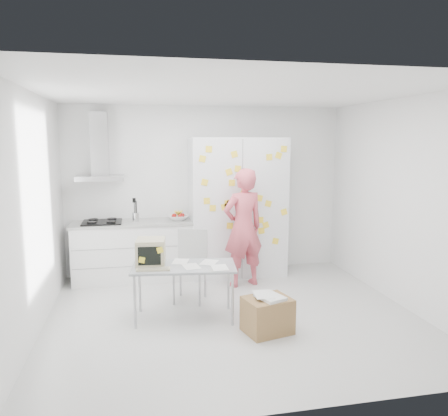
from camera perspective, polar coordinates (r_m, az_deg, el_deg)
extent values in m
cube|color=silver|center=(5.59, 1.15, -13.95)|extent=(4.50, 4.00, 0.02)
cube|color=white|center=(7.17, -2.33, 2.37)|extent=(4.50, 0.02, 2.70)
cube|color=white|center=(5.21, -23.70, -0.80)|extent=(0.02, 4.00, 2.70)
cube|color=white|center=(6.12, 22.22, 0.61)|extent=(0.02, 4.00, 2.70)
cube|color=white|center=(5.19, 1.24, 14.86)|extent=(4.50, 4.00, 0.02)
cube|color=white|center=(6.95, -11.74, -5.66)|extent=(1.80, 0.60, 0.88)
cube|color=gray|center=(6.62, -11.79, -5.13)|extent=(1.76, 0.01, 0.01)
cube|color=gray|center=(6.69, -11.71, -7.46)|extent=(1.76, 0.01, 0.01)
cube|color=#9E9E99|center=(6.85, -11.86, -1.93)|extent=(1.84, 0.63, 0.04)
cube|color=black|center=(6.86, -15.63, -1.83)|extent=(0.58, 0.50, 0.03)
cylinder|color=black|center=(6.75, -16.90, -1.80)|extent=(0.14, 0.14, 0.02)
cylinder|color=black|center=(6.73, -14.52, -1.73)|extent=(0.14, 0.14, 0.02)
cylinder|color=black|center=(6.99, -16.72, -1.44)|extent=(0.14, 0.14, 0.02)
cylinder|color=black|center=(6.96, -14.42, -1.38)|extent=(0.14, 0.14, 0.02)
cylinder|color=silver|center=(6.83, -11.47, -1.17)|extent=(0.10, 0.10, 0.14)
cylinder|color=black|center=(6.82, -11.62, -0.33)|extent=(0.01, 0.01, 0.30)
cylinder|color=black|center=(6.80, -11.34, -0.35)|extent=(0.01, 0.01, 0.30)
cylinder|color=black|center=(6.83, -11.45, -0.32)|extent=(0.01, 0.01, 0.30)
cube|color=black|center=(6.80, -11.66, 1.00)|extent=(0.05, 0.01, 0.07)
imported|color=white|center=(6.87, -6.03, -1.26)|extent=(0.31, 0.31, 0.08)
sphere|color=#B2140F|center=(6.87, -6.55, -1.03)|extent=(0.08, 0.08, 0.08)
sphere|color=#B2140F|center=(6.81, -5.74, -1.10)|extent=(0.08, 0.08, 0.08)
sphere|color=#B2140F|center=(6.91, -5.49, -0.97)|extent=(0.08, 0.08, 0.08)
cylinder|color=yellow|center=(6.87, -6.22, -0.65)|extent=(0.09, 0.17, 0.10)
cylinder|color=yellow|center=(6.87, -6.01, -0.64)|extent=(0.04, 0.17, 0.10)
cylinder|color=yellow|center=(6.88, -5.80, -0.64)|extent=(0.08, 0.17, 0.10)
cube|color=silver|center=(6.82, -15.84, 3.83)|extent=(0.70, 0.48, 0.07)
cube|color=silver|center=(6.92, -15.94, 8.04)|extent=(0.26, 0.24, 0.95)
cube|color=silver|center=(6.97, 1.77, 0.12)|extent=(1.50, 0.65, 2.20)
cube|color=slate|center=(6.65, 2.42, -0.30)|extent=(0.01, 0.01, 2.16)
cube|color=silver|center=(6.63, 1.94, -0.33)|extent=(0.02, 0.02, 0.30)
cube|color=silver|center=(6.66, 2.94, -0.30)|extent=(0.02, 0.02, 0.30)
cube|color=yellow|center=(6.69, 5.93, 6.63)|extent=(0.10, 0.00, 0.10)
cube|color=yellow|center=(6.73, 7.15, 6.83)|extent=(0.12, 0.00, 0.12)
cube|color=yellow|center=(6.85, 7.85, -0.52)|extent=(0.12, 0.00, 0.12)
cube|color=yellow|center=(6.58, 0.46, 0.59)|extent=(0.10, 0.00, 0.10)
cube|color=yellow|center=(6.62, 2.54, 1.87)|extent=(0.12, 0.00, 0.12)
cube|color=yellow|center=(6.79, 5.48, -2.23)|extent=(0.12, 0.00, 0.12)
cube|color=yellow|center=(6.65, 0.76, -2.33)|extent=(0.10, 0.00, 0.10)
cube|color=yellow|center=(6.54, 1.36, 7.04)|extent=(0.12, 0.00, 0.12)
cube|color=yellow|center=(6.73, 3.17, -2.72)|extent=(0.12, 0.00, 0.12)
cube|color=yellow|center=(6.75, 5.80, 0.57)|extent=(0.12, 0.00, 0.12)
cube|color=yellow|center=(6.75, 4.79, -1.57)|extent=(0.10, 0.00, 0.10)
cube|color=yellow|center=(6.54, 0.65, 4.73)|extent=(0.12, 0.00, 0.12)
cube|color=yellow|center=(6.55, -1.49, -0.01)|extent=(0.10, 0.00, 0.10)
cube|color=yellow|center=(6.52, -2.27, 0.93)|extent=(0.10, 0.00, 0.10)
cube|color=yellow|center=(6.45, -2.84, 6.44)|extent=(0.11, 0.00, 0.11)
cube|color=yellow|center=(6.74, 1.82, -4.64)|extent=(0.10, 0.00, 0.10)
cube|color=yellow|center=(6.59, 0.76, 0.65)|extent=(0.11, 0.00, 0.11)
cube|color=yellow|center=(6.90, 6.74, -4.32)|extent=(0.11, 0.00, 0.11)
cube|color=yellow|center=(6.75, 7.83, 7.65)|extent=(0.10, 0.00, 0.10)
cube|color=yellow|center=(6.56, 1.04, 3.32)|extent=(0.10, 0.00, 0.10)
cube|color=yellow|center=(6.58, 0.04, 0.14)|extent=(0.11, 0.00, 0.11)
cube|color=yellow|center=(6.81, 3.86, -5.10)|extent=(0.10, 0.00, 0.10)
cube|color=yellow|center=(6.46, -2.00, 7.69)|extent=(0.10, 0.00, 0.10)
cube|color=yellow|center=(6.48, -2.54, 3.37)|extent=(0.12, 0.00, 0.12)
cube|color=yellow|center=(6.79, 4.92, -2.98)|extent=(0.11, 0.00, 0.11)
cube|color=yellow|center=(6.56, 1.81, 5.15)|extent=(0.11, 0.00, 0.11)
cube|color=yellow|center=(6.70, 4.65, 1.30)|extent=(0.11, 0.00, 0.11)
cube|color=yellow|center=(6.71, 2.57, -2.84)|extent=(0.11, 0.00, 0.11)
imported|color=#D2515E|center=(6.45, 2.53, -2.60)|extent=(0.73, 0.57, 1.76)
cube|color=#93979D|center=(5.32, -5.26, -7.63)|extent=(1.30, 0.76, 0.03)
cylinder|color=#A7A6AB|center=(5.22, -11.57, -11.96)|extent=(0.04, 0.04, 0.63)
cylinder|color=#A7A6AB|center=(5.20, 1.12, -11.85)|extent=(0.04, 0.04, 0.63)
cylinder|color=#A7A6AB|center=(5.70, -10.95, -10.15)|extent=(0.04, 0.04, 0.63)
cylinder|color=#A7A6AB|center=(5.68, 0.60, -10.04)|extent=(0.04, 0.04, 0.63)
cube|color=#B9B08A|center=(5.36, -9.54, -5.67)|extent=(0.37, 0.39, 0.32)
cube|color=#B9B08A|center=(5.18, -9.71, -6.18)|extent=(0.32, 0.05, 0.28)
cube|color=black|center=(5.17, -9.72, -6.21)|extent=(0.26, 0.04, 0.22)
cube|color=yellow|center=(5.19, -10.69, -6.70)|extent=(0.08, 0.01, 0.08)
cube|color=yellow|center=(5.14, -8.37, -5.46)|extent=(0.08, 0.01, 0.08)
cube|color=#B9B08A|center=(5.18, -9.22, -7.89)|extent=(0.40, 0.18, 0.02)
cube|color=gray|center=(5.17, -9.22, -7.75)|extent=(0.36, 0.14, 0.01)
cube|color=silver|center=(5.27, -4.30, -7.60)|extent=(0.22, 0.28, 0.00)
cube|color=silver|center=(5.42, -1.96, -7.10)|extent=(0.28, 0.32, 0.00)
cube|color=silver|center=(5.20, -0.57, -7.78)|extent=(0.19, 0.27, 0.00)
cube|color=silver|center=(5.48, -5.71, -6.96)|extent=(0.25, 0.30, 0.00)
cube|color=#A1A2A0|center=(5.92, -4.52, -7.80)|extent=(0.56, 0.56, 0.04)
cube|color=#A1A2A0|center=(6.04, -4.10, -4.94)|extent=(0.40, 0.18, 0.47)
cylinder|color=#9F9DA2|center=(5.88, -6.58, -10.43)|extent=(0.04, 0.04, 0.44)
cylinder|color=#9F9DA2|center=(5.80, -3.20, -10.67)|extent=(0.04, 0.04, 0.44)
cylinder|color=#9F9DA2|center=(6.20, -5.69, -9.40)|extent=(0.04, 0.04, 0.44)
cylinder|color=#9F9DA2|center=(6.12, -2.48, -9.60)|extent=(0.04, 0.04, 0.44)
cube|color=olive|center=(5.10, 5.68, -13.76)|extent=(0.58, 0.51, 0.40)
cube|color=silver|center=(5.01, 6.04, -11.49)|extent=(0.34, 0.39, 0.04)
cube|color=silver|center=(5.03, 5.19, -11.17)|extent=(0.23, 0.31, 0.00)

